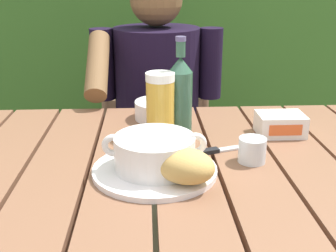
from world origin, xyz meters
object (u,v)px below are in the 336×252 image
(serving_plate, at_px, (155,170))
(diner_bowl, at_px, (160,110))
(bread_roll, at_px, (185,166))
(beer_bottle, at_px, (180,93))
(table_knife, at_px, (217,150))
(person_eating, at_px, (157,106))
(chair_near_diner, at_px, (157,146))
(beer_glass, at_px, (160,105))
(water_glass_small, at_px, (252,150))
(butter_tub, at_px, (280,124))
(soup_bowl, at_px, (155,151))

(serving_plate, relative_size, diner_bowl, 1.79)
(bread_roll, bearing_deg, beer_bottle, 87.27)
(table_knife, distance_m, diner_bowl, 0.29)
(serving_plate, bearing_deg, person_eating, 88.23)
(beer_bottle, relative_size, table_knife, 1.66)
(diner_bowl, bearing_deg, table_knife, -63.63)
(chair_near_diner, xyz_separation_m, beer_glass, (-0.00, -0.68, 0.40))
(beer_bottle, bearing_deg, serving_plate, -106.23)
(water_glass_small, height_order, diner_bowl, water_glass_small)
(bread_roll, relative_size, beer_bottle, 0.60)
(chair_near_diner, xyz_separation_m, butter_tub, (0.31, -0.69, 0.34))
(chair_near_diner, relative_size, bread_roll, 6.13)
(person_eating, distance_m, butter_tub, 0.59)
(butter_tub, height_order, table_knife, butter_tub)
(serving_plate, xyz_separation_m, bread_roll, (0.06, -0.07, 0.04))
(beer_bottle, height_order, table_knife, beer_bottle)
(beer_glass, relative_size, water_glass_small, 2.69)
(chair_near_diner, bearing_deg, soup_bowl, -91.56)
(bread_roll, height_order, diner_bowl, bread_roll)
(table_knife, xyz_separation_m, diner_bowl, (-0.13, 0.26, 0.02))
(soup_bowl, bearing_deg, table_knife, 34.53)
(bread_roll, xyz_separation_m, table_knife, (0.09, 0.17, -0.04))
(person_eating, height_order, bread_roll, person_eating)
(chair_near_diner, relative_size, butter_tub, 7.71)
(beer_glass, bearing_deg, beer_bottle, 29.80)
(beer_glass, height_order, beer_bottle, beer_bottle)
(person_eating, bearing_deg, bread_roll, -87.28)
(butter_tub, bearing_deg, beer_glass, 178.51)
(butter_tub, xyz_separation_m, table_knife, (-0.19, -0.11, -0.02))
(chair_near_diner, distance_m, person_eating, 0.32)
(person_eating, height_order, water_glass_small, person_eating)
(person_eating, distance_m, soup_bowl, 0.71)
(person_eating, relative_size, serving_plate, 4.49)
(diner_bowl, bearing_deg, person_eating, 90.49)
(chair_near_diner, relative_size, water_glass_small, 14.93)
(serving_plate, relative_size, water_glass_small, 4.28)
(table_knife, bearing_deg, diner_bowl, 116.37)
(butter_tub, bearing_deg, table_knife, -149.45)
(diner_bowl, bearing_deg, butter_tub, -25.17)
(beer_glass, distance_m, beer_bottle, 0.07)
(beer_glass, xyz_separation_m, diner_bowl, (0.00, 0.14, -0.06))
(chair_near_diner, xyz_separation_m, serving_plate, (-0.02, -0.91, 0.32))
(chair_near_diner, bearing_deg, butter_tub, -65.68)
(soup_bowl, height_order, butter_tub, soup_bowl)
(serving_plate, distance_m, diner_bowl, 0.36)
(person_eating, xyz_separation_m, beer_bottle, (0.05, -0.45, 0.18))
(beer_bottle, bearing_deg, chair_near_diner, 94.29)
(chair_near_diner, distance_m, bread_roll, 1.04)
(person_eating, relative_size, bread_roll, 7.89)
(chair_near_diner, distance_m, table_knife, 0.87)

